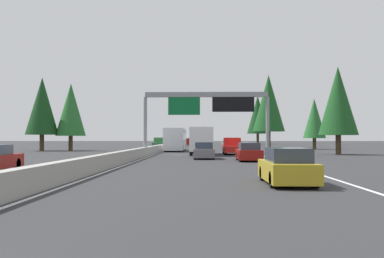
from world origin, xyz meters
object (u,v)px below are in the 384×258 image
minivan_mid_left (188,142)px  conifer_right_near (338,101)px  pickup_mid_center (232,146)px  conifer_right_mid (314,118)px  bus_distant_b (176,139)px  oncoming_near (159,143)px  sedan_far_right (204,151)px  sedan_far_left (287,167)px  conifer_right_distant (258,115)px  sign_gantry_overhead (208,105)px  conifer_left_mid (71,110)px  sedan_near_right (249,152)px  box_truck_distant_a (202,140)px  conifer_right_far (269,103)px  conifer_left_near (42,106)px

minivan_mid_left → conifer_right_near: conifer_right_near is taller
pickup_mid_center → conifer_right_mid: 25.04m
bus_distant_b → oncoming_near: size_ratio=2.05×
sedan_far_right → minivan_mid_left: (58.55, 3.66, 0.27)m
oncoming_near → sedan_far_right: bearing=11.2°
sedan_far_left → conifer_right_distant: bearing=-6.4°
bus_distant_b → conifer_right_mid: (8.59, -21.36, 3.15)m
sign_gantry_overhead → conifer_left_mid: bearing=47.6°
sedan_near_right → conifer_right_near: bearing=-39.9°
sedan_far_left → minivan_mid_left: bearing=5.1°
box_truck_distant_a → conifer_right_far: size_ratio=0.62×
conifer_right_far → conifer_right_distant: (35.79, -2.34, -0.29)m
conifer_right_far → sedan_far_left: bearing=172.2°
sedan_far_right → conifer_right_far: bearing=-15.5°
minivan_mid_left → sedan_near_right: size_ratio=1.14×
sedan_far_right → conifer_right_near: bearing=-56.2°
sign_gantry_overhead → conifer_right_far: conifer_right_far is taller
conifer_left_mid → conifer_right_far: bearing=-55.8°
sedan_far_left → sedan_near_right: 17.25m
sedan_far_right → conifer_right_near: 18.60m
sign_gantry_overhead → bus_distant_b: 17.65m
sign_gantry_overhead → box_truck_distant_a: bearing=10.5°
sign_gantry_overhead → sedan_far_left: (-26.00, -2.97, -4.45)m
conifer_right_far → conifer_right_distant: conifer_right_far is taller
sedan_near_right → conifer_right_far: 49.06m
conifer_left_near → oncoming_near: bearing=-35.0°
sedan_far_left → sedan_far_right: size_ratio=1.00×
sign_gantry_overhead → sedan_far_right: 6.89m
bus_distant_b → oncoming_near: 21.10m
sign_gantry_overhead → sedan_near_right: size_ratio=2.88×
minivan_mid_left → conifer_right_far: conifer_right_far is taller
conifer_right_mid → conifer_right_far: 14.94m
bus_distant_b → conifer_right_near: conifer_right_near is taller
conifer_left_near → conifer_right_distant: bearing=-32.8°
conifer_right_distant → conifer_left_mid: conifer_right_distant is taller
sign_gantry_overhead → pickup_mid_center: bearing=-28.3°
conifer_right_distant → conifer_left_near: 68.97m
sedan_far_right → conifer_left_mid: conifer_left_mid is taller
sedan_far_left → pickup_mid_center: (31.14, 0.21, 0.23)m
bus_distant_b → sedan_near_right: bearing=-163.5°
conifer_left_near → conifer_right_mid: bearing=-78.0°
sedan_far_left → minivan_mid_left: minivan_mid_left is taller
oncoming_near → conifer_right_near: (-32.68, -23.24, 5.01)m
conifer_right_far → conifer_left_near: 41.51m
pickup_mid_center → conifer_left_near: bearing=65.8°
sedan_far_left → minivan_mid_left: (79.30, 7.03, 0.27)m
conifer_left_mid → sedan_near_right: bearing=-139.5°
bus_distant_b → oncoming_near: bearing=12.2°
sedan_near_right → oncoming_near: 47.66m
conifer_right_near → conifer_right_distant: size_ratio=0.74×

